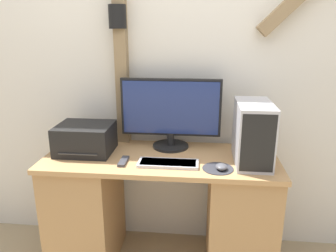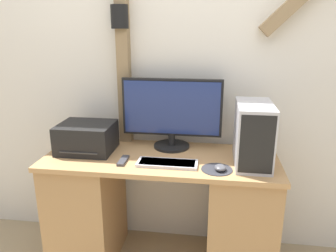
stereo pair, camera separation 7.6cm
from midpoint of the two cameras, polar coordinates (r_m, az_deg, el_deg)
name	(u,v)px [view 2 (the right image)]	position (r m, az deg, el deg)	size (l,w,h in m)	color
wall_back	(168,58)	(2.25, 0.94, 11.75)	(6.40, 0.16, 2.76)	silver
desk	(161,209)	(2.24, -0.20, -14.30)	(1.46, 0.57, 0.78)	tan
monitor	(172,111)	(2.15, 1.68, 2.56)	(0.66, 0.24, 0.46)	black
keyboard	(167,163)	(1.94, 1.01, -6.50)	(0.36, 0.13, 0.02)	silver
mousepad	(217,169)	(1.91, 9.66, -7.46)	(0.18, 0.18, 0.00)	#2D2D33
mouse	(220,168)	(1.89, 10.25, -7.16)	(0.07, 0.08, 0.03)	#4C4C51
computer_tower	(253,134)	(1.98, 15.69, -1.38)	(0.20, 0.38, 0.36)	#B2B2B7
printer	(87,138)	(2.18, -13.01, -1.98)	(0.35, 0.30, 0.18)	black
remote_control	(123,161)	(2.00, -6.73, -6.01)	(0.04, 0.14, 0.02)	#38383D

